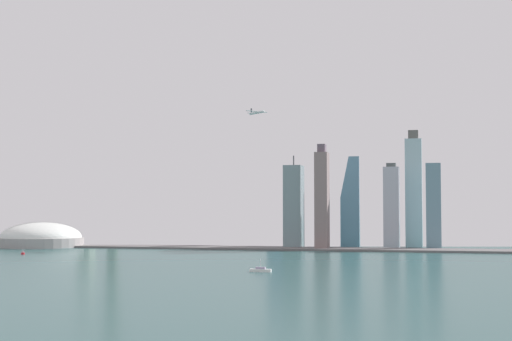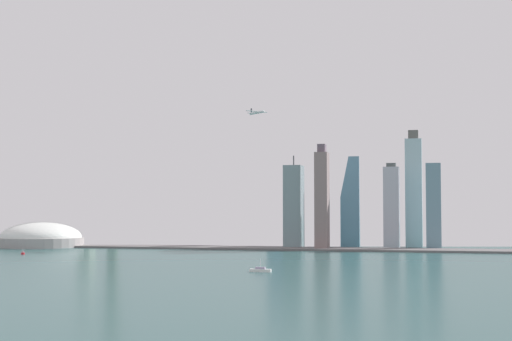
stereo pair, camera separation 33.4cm
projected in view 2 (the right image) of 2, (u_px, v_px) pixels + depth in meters
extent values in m
plane|color=#274D4C|center=(84.00, 283.00, 515.15)|extent=(6000.00, 6000.00, 0.00)
cube|color=slate|center=(247.00, 248.00, 942.02)|extent=(698.07, 54.75, 2.41)
cylinder|color=slate|center=(113.00, 164.00, 1027.35)|extent=(14.29, 14.29, 218.92)
ellipsoid|color=#8EACBD|center=(114.00, 83.00, 1032.73)|extent=(40.06, 40.06, 10.70)
torus|color=slate|center=(114.00, 86.00, 1032.55)|extent=(36.19, 36.19, 2.14)
cone|color=silver|center=(114.00, 49.00, 1035.05)|extent=(7.14, 7.14, 83.64)
cylinder|color=#A19A9A|center=(41.00, 242.00, 991.75)|extent=(109.50, 109.50, 12.21)
ellipsoid|color=silver|center=(41.00, 237.00, 992.05)|extent=(104.03, 104.03, 40.90)
cube|color=gray|center=(294.00, 207.00, 956.59)|extent=(22.15, 27.31, 103.54)
cylinder|color=#4C4C51|center=(294.00, 161.00, 959.44)|extent=(1.60, 1.60, 12.51)
cube|color=slate|center=(434.00, 206.00, 932.86)|extent=(17.85, 23.08, 104.91)
cube|color=#ADB1BE|center=(392.00, 208.00, 956.87)|extent=(19.23, 21.38, 101.71)
cube|color=#505858|center=(391.00, 165.00, 959.49)|extent=(11.54, 12.83, 4.86)
cube|color=#5888A1|center=(351.00, 202.00, 1008.66)|extent=(24.59, 24.52, 117.88)
cube|color=slate|center=(351.00, 153.00, 1011.79)|extent=(14.76, 14.71, 9.37)
cube|color=#B8BBA5|center=(87.00, 215.00, 1094.16)|extent=(19.20, 20.42, 81.78)
cube|color=slate|center=(87.00, 185.00, 1096.27)|extent=(11.52, 12.25, 4.02)
cube|color=#89A2C3|center=(278.00, 207.00, 1023.06)|extent=(25.45, 19.60, 102.63)
cube|color=#505863|center=(278.00, 166.00, 1025.80)|extent=(15.27, 11.76, 8.78)
cube|color=gray|center=(322.00, 201.00, 924.06)|extent=(15.46, 21.75, 117.63)
cube|color=#645561|center=(322.00, 148.00, 927.20)|extent=(9.27, 13.05, 10.01)
cube|color=#9DBFC7|center=(414.00, 193.00, 993.10)|extent=(21.16, 27.30, 139.82)
cube|color=#5A5854|center=(413.00, 135.00, 996.81)|extent=(12.69, 16.38, 11.45)
cube|color=red|center=(23.00, 253.00, 832.31)|extent=(5.19, 7.47, 1.82)
cube|color=#A4949E|center=(23.00, 252.00, 832.40)|extent=(2.95, 3.56, 1.69)
cylinder|color=silver|center=(23.00, 249.00, 832.55)|extent=(0.24, 0.24, 4.23)
cube|color=white|center=(260.00, 270.00, 603.31)|extent=(17.27, 5.14, 2.23)
cube|color=#A293B2|center=(260.00, 268.00, 603.40)|extent=(7.65, 3.39, 1.57)
cylinder|color=silver|center=(260.00, 263.00, 603.60)|extent=(0.24, 0.24, 6.45)
cylinder|color=white|center=(257.00, 113.00, 975.67)|extent=(23.52, 20.96, 3.10)
sphere|color=white|center=(263.00, 111.00, 964.07)|extent=(3.10, 3.10, 3.10)
cube|color=white|center=(257.00, 111.00, 975.73)|extent=(23.36, 26.19, 0.50)
cube|color=white|center=(251.00, 113.00, 985.43)|extent=(9.12, 9.99, 0.40)
cube|color=#2D333D|center=(251.00, 110.00, 985.60)|extent=(2.22, 2.02, 5.00)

